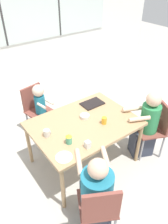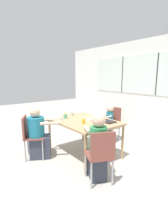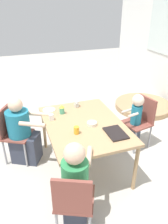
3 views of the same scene
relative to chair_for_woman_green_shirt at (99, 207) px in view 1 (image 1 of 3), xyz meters
The scene contains 16 objects.
ground_plane 1.25m from the chair_for_woman_green_shirt, 61.42° to the left, with size 16.00×16.00×0.00m, color #B2ADA3.
wall_back_with_windows 3.89m from the chair_for_woman_green_shirt, 81.81° to the left, with size 8.40×0.08×2.80m.
dining_table 1.14m from the chair_for_woman_green_shirt, 61.42° to the left, with size 1.43×1.06×0.76m.
chair_for_woman_green_shirt is the anchor object (origin of this frame).
chair_for_man_blue_shirt 1.65m from the chair_for_woman_green_shirt, 18.46° to the left, with size 0.53×0.53×0.89m.
chair_for_toddler 2.12m from the chair_for_woman_green_shirt, 81.31° to the left, with size 0.47×0.47×0.89m.
person_woman_green_shirt 0.18m from the chair_for_woman_green_shirt, 61.42° to the left, with size 0.59×0.70×1.08m.
person_man_blue_shirt 1.53m from the chair_for_woman_green_shirt, 22.60° to the left, with size 0.57×0.46×1.12m.
person_toddler 1.98m from the chair_for_woman_green_shirt, 79.83° to the left, with size 0.24×0.36×0.98m.
food_tray_dark 1.60m from the chair_for_woman_green_shirt, 54.47° to the left, with size 0.34×0.23×0.02m.
coffee_mug 1.09m from the chair_for_woman_green_shirt, 90.09° to the left, with size 0.09×0.08×0.09m.
sippy_cup 0.84m from the chair_for_woman_green_shirt, 79.04° to the left, with size 0.08×0.08×0.14m.
juice_glass 1.14m from the chair_for_woman_green_shirt, 47.32° to the left, with size 0.07×0.07×0.10m.
milk_carton_small 0.70m from the chair_for_woman_green_shirt, 63.36° to the left, with size 0.06×0.06×0.09m.
bowl_white_shallow 1.27m from the chair_for_woman_green_shirt, 60.17° to the left, with size 0.14×0.14×0.05m.
plate_tortillas 0.65m from the chair_for_woman_green_shirt, 92.72° to the left, with size 0.20×0.20×0.01m.
Camera 1 is at (-1.41, -1.92, 2.62)m, focal length 35.00 mm.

